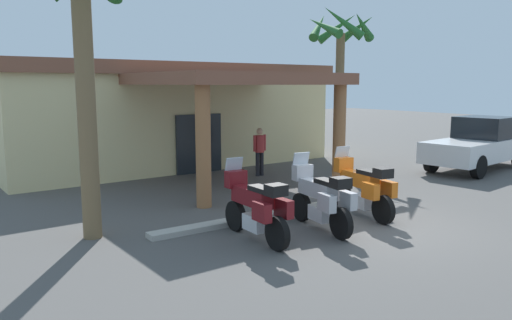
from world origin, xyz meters
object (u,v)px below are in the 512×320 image
at_px(motorcycle_silver, 321,198).
at_px(motorcycle_orange, 363,188).
at_px(motorcycle_maroon, 256,207).
at_px(palm_tree_near_portico, 340,48).
at_px(palm_tree_roadside, 82,18).
at_px(pedestrian, 260,148).
at_px(pickup_truck_white, 479,144).
at_px(motel_building, 163,113).

xyz_separation_m(motorcycle_silver, motorcycle_orange, (1.59, 0.28, 0.00)).
height_order(motorcycle_maroon, motorcycle_silver, same).
height_order(motorcycle_orange, palm_tree_near_portico, palm_tree_near_portico).
relative_size(motorcycle_silver, palm_tree_roadside, 0.36).
distance_m(motorcycle_orange, palm_tree_roadside, 7.22).
xyz_separation_m(motorcycle_orange, palm_tree_near_portico, (4.97, 6.01, 3.81)).
relative_size(pedestrian, pickup_truck_white, 0.31).
relative_size(motorcycle_silver, pedestrian, 1.33).
distance_m(motel_building, pedestrian, 4.91).
relative_size(motorcycle_silver, motorcycle_orange, 1.00).
xyz_separation_m(motorcycle_maroon, pickup_truck_white, (11.67, 2.29, 0.24)).
height_order(palm_tree_near_portico, palm_tree_roadside, palm_tree_roadside).
relative_size(motorcycle_silver, pickup_truck_white, 0.41).
bearing_deg(pedestrian, motorcycle_maroon, -38.33).
height_order(motorcycle_silver, pickup_truck_white, pickup_truck_white).
relative_size(motorcycle_maroon, palm_tree_roadside, 0.36).
xyz_separation_m(palm_tree_near_portico, palm_tree_roadside, (-10.82, -4.01, -0.07)).
height_order(motorcycle_maroon, palm_tree_near_portico, palm_tree_near_portico).
relative_size(motorcycle_orange, palm_tree_roadside, 0.36).
bearing_deg(palm_tree_roadside, motorcycle_silver, -28.07).
bearing_deg(motorcycle_silver, palm_tree_near_portico, -37.64).
xyz_separation_m(motorcycle_maroon, motorcycle_orange, (3.17, 0.08, 0.00)).
height_order(motel_building, palm_tree_near_portico, palm_tree_near_portico).
bearing_deg(palm_tree_roadside, palm_tree_near_portico, 20.34).
height_order(pedestrian, palm_tree_roadside, palm_tree_roadside).
bearing_deg(pickup_truck_white, motorcycle_maroon, -175.84).
distance_m(motorcycle_silver, pedestrian, 6.63).
bearing_deg(motorcycle_maroon, pickup_truck_white, -77.34).
bearing_deg(palm_tree_near_portico, motorcycle_orange, -129.58).
xyz_separation_m(motel_building, motorcycle_silver, (-1.13, -10.63, -1.32)).
relative_size(motel_building, motorcycle_orange, 5.95).
bearing_deg(palm_tree_roadside, pickup_truck_white, 0.84).
distance_m(pedestrian, pickup_truck_white, 8.26).
distance_m(motorcycle_maroon, palm_tree_roadside, 5.04).
bearing_deg(pedestrian, pickup_truck_white, 61.69).
xyz_separation_m(pedestrian, palm_tree_near_portico, (3.91, 0.21, 3.55)).
bearing_deg(palm_tree_near_portico, motel_building, 141.34).
bearing_deg(motorcycle_silver, pickup_truck_white, -67.60).
height_order(pickup_truck_white, palm_tree_near_portico, palm_tree_near_portico).
height_order(motel_building, motorcycle_maroon, motel_building).
bearing_deg(motorcycle_silver, palm_tree_roadside, 70.49).
xyz_separation_m(motel_building, pedestrian, (1.51, -4.55, -1.06)).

